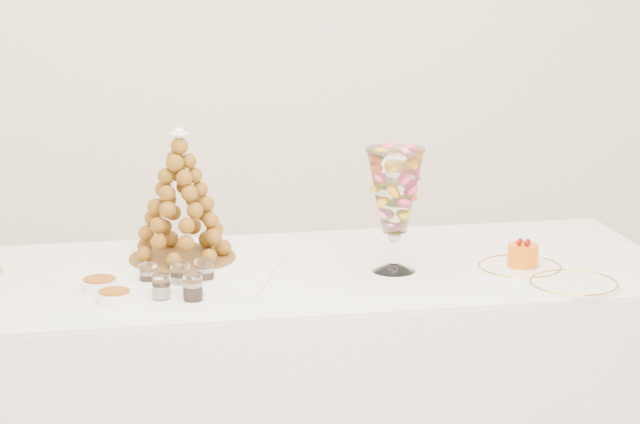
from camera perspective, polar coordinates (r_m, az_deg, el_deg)
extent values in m
cube|color=white|center=(1.14, 13.87, -5.16)|extent=(4.50, 0.04, 2.80)
cube|color=white|center=(3.63, -0.39, -8.52)|extent=(2.05, 0.90, 0.76)
cube|color=white|center=(3.50, -0.40, -2.70)|extent=(2.04, 0.89, 0.01)
cube|color=white|center=(3.48, -6.73, -2.63)|extent=(0.67, 0.58, 0.02)
cylinder|color=white|center=(3.48, 3.39, -2.54)|extent=(0.12, 0.12, 0.02)
cylinder|color=white|center=(3.47, 3.41, -1.72)|extent=(0.03, 0.03, 0.08)
sphere|color=white|center=(3.46, 3.42, -1.05)|extent=(0.04, 0.04, 0.04)
cylinder|color=white|center=(3.53, 9.12, -2.55)|extent=(0.24, 0.24, 0.01)
cylinder|color=white|center=(3.41, 11.52, -3.27)|extent=(0.24, 0.24, 0.01)
cylinder|color=white|center=(3.36, -7.86, -2.88)|extent=(0.06, 0.06, 0.06)
cylinder|color=white|center=(3.32, -6.41, -2.96)|extent=(0.06, 0.06, 0.07)
cylinder|color=white|center=(3.35, -5.31, -2.76)|extent=(0.06, 0.06, 0.07)
cylinder|color=white|center=(3.26, -7.27, -3.40)|extent=(0.06, 0.06, 0.06)
cylinder|color=white|center=(3.24, -5.83, -3.43)|extent=(0.06, 0.06, 0.07)
cylinder|color=white|center=(3.35, -10.05, -3.30)|extent=(0.09, 0.09, 0.03)
cylinder|color=white|center=(3.25, -9.37, -3.86)|extent=(0.09, 0.09, 0.03)
cylinder|color=brown|center=(3.55, -6.30, -2.08)|extent=(0.30, 0.30, 0.01)
cone|color=brown|center=(3.50, -6.38, 0.80)|extent=(0.25, 0.25, 0.36)
sphere|color=white|center=(3.47, -6.46, 3.54)|extent=(0.04, 0.04, 0.04)
cylinder|color=orange|center=(3.53, 9.26, -1.96)|extent=(0.09, 0.09, 0.06)
sphere|color=#820904|center=(3.52, 9.49, -1.33)|extent=(0.02, 0.02, 0.02)
sphere|color=#820904|center=(3.53, 9.14, -1.30)|extent=(0.02, 0.02, 0.02)
sphere|color=#820904|center=(3.51, 9.08, -1.39)|extent=(0.02, 0.02, 0.02)
sphere|color=#820904|center=(3.50, 9.42, -1.42)|extent=(0.02, 0.02, 0.02)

